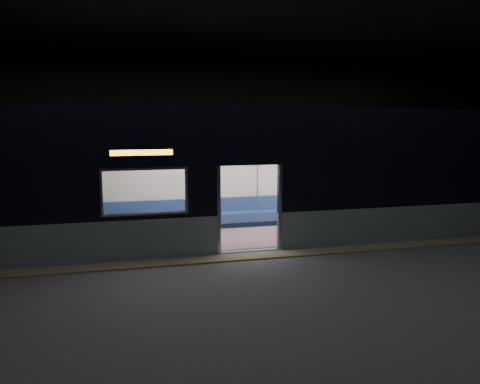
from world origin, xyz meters
name	(u,v)px	position (x,y,z in m)	size (l,w,h in m)	color
station_floor	(262,264)	(0.00, 0.00, -0.01)	(24.00, 14.00, 0.01)	#47494C
station_envelope	(264,92)	(0.00, 0.00, 3.66)	(24.00, 14.00, 5.00)	black
tactile_strip	(255,256)	(0.00, 0.55, 0.01)	(22.80, 0.50, 0.03)	#8C7F59
metro_car	(234,167)	(0.00, 2.54, 1.85)	(18.00, 3.04, 3.35)	#8A9BA5
passenger	(362,195)	(4.24, 3.55, 0.81)	(0.45, 0.73, 1.40)	black
handbag	(367,200)	(4.27, 3.32, 0.69)	(0.30, 0.25, 0.15)	black
transit_map	(340,173)	(3.62, 3.85, 1.46)	(0.95, 0.03, 0.62)	white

